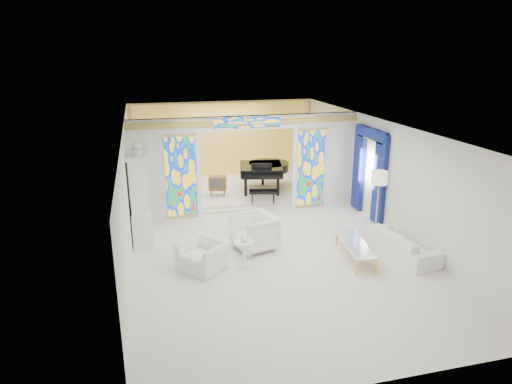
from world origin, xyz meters
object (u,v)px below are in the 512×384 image
object	(u,v)px
armchair_left	(203,255)
sofa	(402,244)
grand_piano	(265,169)
coffee_table	(356,245)
tv_console	(218,183)
armchair_right	(254,232)
china_cabinet	(140,197)

from	to	relation	value
armchair_left	sofa	xyz separation A→B (m)	(4.85, -0.48, -0.03)
grand_piano	coffee_table	bearing A→B (deg)	-69.95
tv_console	coffee_table	bearing A→B (deg)	-48.44
armchair_right	armchair_left	bearing A→B (deg)	-76.86
armchair_right	coffee_table	size ratio (longest dim) A/B	0.55
china_cabinet	armchair_left	world-z (taller)	china_cabinet
sofa	grand_piano	world-z (taller)	grand_piano
armchair_right	sofa	xyz separation A→B (m)	(3.43, -1.25, -0.16)
sofa	coffee_table	distance (m)	1.20
armchair_left	sofa	world-z (taller)	armchair_left
china_cabinet	tv_console	size ratio (longest dim) A/B	4.14
armchair_right	tv_console	size ratio (longest dim) A/B	1.53
armchair_right	grand_piano	bearing A→B (deg)	146.31
tv_console	armchair_left	bearing A→B (deg)	-87.38
armchair_left	coffee_table	xyz separation A→B (m)	(3.66, -0.38, 0.03)
grand_piano	tv_console	size ratio (longest dim) A/B	4.28
sofa	tv_console	bearing A→B (deg)	26.60
coffee_table	tv_console	bearing A→B (deg)	115.24
china_cabinet	tv_console	distance (m)	3.73
sofa	grand_piano	size ratio (longest dim) A/B	0.73
grand_piano	armchair_left	bearing A→B (deg)	-107.03
china_cabinet	grand_piano	size ratio (longest dim) A/B	0.97
grand_piano	china_cabinet	bearing A→B (deg)	-132.13
sofa	grand_piano	distance (m)	6.01
armchair_right	coffee_table	world-z (taller)	armchair_right
sofa	tv_console	distance (m)	6.48
armchair_left	armchair_right	distance (m)	1.62
armchair_right	grand_piano	distance (m)	4.66
armchair_right	tv_console	xyz separation A→B (m)	(-0.24, 4.10, 0.15)
coffee_table	tv_console	size ratio (longest dim) A/B	2.79
china_cabinet	grand_piano	distance (m)	5.19
coffee_table	tv_console	distance (m)	5.80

